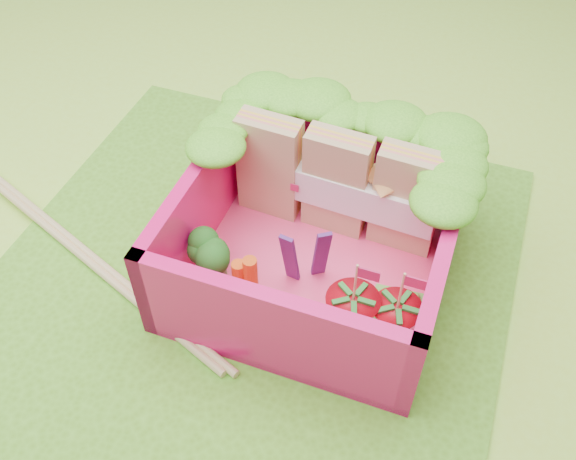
% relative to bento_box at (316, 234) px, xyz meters
% --- Properties ---
extents(ground, '(14.00, 14.00, 0.00)m').
position_rel_bento_box_xyz_m(ground, '(-0.30, -0.13, -0.31)').
color(ground, '#ABDE3E').
rests_on(ground, ground).
extents(placemat, '(2.60, 2.60, 0.03)m').
position_rel_bento_box_xyz_m(placemat, '(-0.30, -0.13, -0.29)').
color(placemat, '#579B23').
rests_on(placemat, ground).
extents(bento_floor, '(1.30, 1.30, 0.05)m').
position_rel_bento_box_xyz_m(bento_floor, '(0.00, 0.00, -0.25)').
color(bento_floor, '#FF417A').
rests_on(bento_floor, placemat).
extents(bento_box, '(1.30, 1.30, 0.55)m').
position_rel_bento_box_xyz_m(bento_box, '(0.00, 0.00, 0.00)').
color(bento_box, '#EE146B').
rests_on(bento_box, placemat).
extents(lettuce_ruffle, '(1.43, 0.77, 0.11)m').
position_rel_bento_box_xyz_m(lettuce_ruffle, '(0.00, 0.47, 0.33)').
color(lettuce_ruffle, '#3A9C1C').
rests_on(lettuce_ruffle, bento_box).
extents(sandwich_stack, '(1.08, 0.23, 0.59)m').
position_rel_bento_box_xyz_m(sandwich_stack, '(0.01, 0.32, 0.07)').
color(sandwich_stack, tan).
rests_on(sandwich_stack, bento_floor).
extents(broccoli, '(0.31, 0.31, 0.26)m').
position_rel_bento_box_xyz_m(broccoli, '(-0.43, -0.28, -0.04)').
color(broccoli, '#569045').
rests_on(broccoli, bento_floor).
extents(carrot_sticks, '(0.13, 0.07, 0.28)m').
position_rel_bento_box_xyz_m(carrot_sticks, '(-0.25, -0.31, -0.10)').
color(carrot_sticks, '#E45913').
rests_on(carrot_sticks, bento_floor).
extents(purple_wedges, '(0.20, 0.12, 0.38)m').
position_rel_bento_box_xyz_m(purple_wedges, '(-0.01, -0.12, -0.04)').
color(purple_wedges, '#461A5E').
rests_on(purple_wedges, bento_floor).
extents(strawberry_left, '(0.25, 0.25, 0.49)m').
position_rel_bento_box_xyz_m(strawberry_left, '(0.29, -0.34, -0.09)').
color(strawberry_left, red).
rests_on(strawberry_left, bento_floor).
extents(strawberry_right, '(0.23, 0.23, 0.47)m').
position_rel_bento_box_xyz_m(strawberry_right, '(0.48, -0.30, -0.10)').
color(strawberry_right, red).
rests_on(strawberry_right, bento_floor).
extents(snap_peas, '(0.64, 0.47, 0.05)m').
position_rel_bento_box_xyz_m(snap_peas, '(0.39, -0.25, -0.20)').
color(snap_peas, green).
rests_on(snap_peas, bento_floor).
extents(chopsticks, '(2.36, 0.94, 0.04)m').
position_rel_bento_box_xyz_m(chopsticks, '(-1.30, -0.29, -0.25)').
color(chopsticks, tan).
rests_on(chopsticks, placemat).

